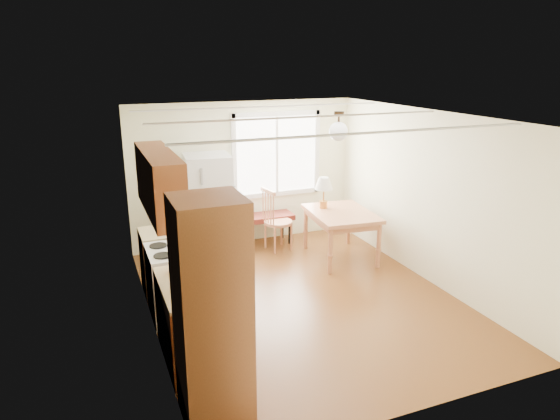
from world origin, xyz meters
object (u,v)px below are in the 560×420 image
bench (260,219)px  chair (273,216)px  refrigerator (209,207)px  dining_table (341,218)px

bench → chair: size_ratio=1.08×
bench → chair: 0.41m
bench → chair: (0.10, -0.37, 0.15)m
bench → chair: chair is taller
refrigerator → chair: bearing=-0.5°
dining_table → chair: chair is taller
bench → dining_table: size_ratio=0.87×
refrigerator → bench: 1.08m
refrigerator → chair: size_ratio=1.58×
dining_table → chair: size_ratio=1.24×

